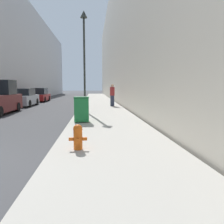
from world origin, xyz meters
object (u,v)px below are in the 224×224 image
object	(u,v)px
lamppost	(84,47)
parked_sedan_far	(40,95)
fire_hydrant	(78,136)
pedestrian_on_sidewalk	(112,95)
trash_bin	(82,109)
parked_sedan_near	(24,98)

from	to	relation	value
lamppost	parked_sedan_far	distance (m)	14.33
fire_hydrant	pedestrian_on_sidewalk	xyz separation A→B (m)	(1.96, 12.55, 0.58)
trash_bin	pedestrian_on_sidewalk	bearing A→B (deg)	75.58
parked_sedan_far	pedestrian_on_sidewalk	world-z (taller)	pedestrian_on_sidewalk
trash_bin	fire_hydrant	bearing A→B (deg)	-88.25
trash_bin	parked_sedan_far	size ratio (longest dim) A/B	0.28
lamppost	parked_sedan_far	size ratio (longest dim) A/B	1.51
pedestrian_on_sidewalk	fire_hydrant	bearing A→B (deg)	-98.87
pedestrian_on_sidewalk	parked_sedan_near	bearing A→B (deg)	162.73
lamppost	parked_sedan_far	bearing A→B (deg)	114.88
fire_hydrant	pedestrian_on_sidewalk	distance (m)	12.72
trash_bin	parked_sedan_near	xyz separation A→B (m)	(-5.78, 10.59, -0.01)
fire_hydrant	lamppost	distance (m)	9.42
lamppost	pedestrian_on_sidewalk	world-z (taller)	lamppost
lamppost	pedestrian_on_sidewalk	xyz separation A→B (m)	(2.10, 3.91, -3.17)
parked_sedan_near	parked_sedan_far	size ratio (longest dim) A/B	1.01
trash_bin	parked_sedan_far	distance (m)	17.83
lamppost	parked_sedan_near	size ratio (longest dim) A/B	1.50
parked_sedan_near	parked_sedan_far	bearing A→B (deg)	90.76
lamppost	parked_sedan_near	bearing A→B (deg)	132.21
parked_sedan_near	pedestrian_on_sidewalk	bearing A→B (deg)	-17.27
trash_bin	pedestrian_on_sidewalk	distance (m)	8.41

